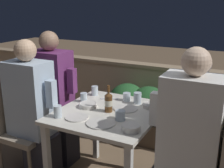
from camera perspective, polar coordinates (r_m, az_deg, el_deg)
parapet_wall at (r=3.66m, az=9.23°, el=-2.77°), size 9.00×0.18×0.87m
dining_table at (r=2.41m, az=-0.72°, el=-7.90°), size 0.82×0.88×0.75m
planter_hedge at (r=3.35m, az=7.34°, el=-5.59°), size 1.00×0.47×0.68m
chair_left_near at (r=2.80m, az=-18.56°, el=-6.84°), size 0.43×0.42×0.95m
person_blue_shirt at (r=2.63m, az=-15.68°, el=-5.64°), size 0.48×0.26×1.33m
chair_left_far at (r=3.06m, az=-14.35°, el=-4.47°), size 0.43×0.42×0.95m
person_purple_stripe at (r=2.89m, az=-11.54°, el=-2.89°), size 0.48×0.26×1.36m
chair_right_near at (r=2.09m, az=19.78°, el=-15.34°), size 0.43×0.42×0.95m
person_white_polo at (r=2.06m, az=14.53°, el=-11.52°), size 0.49×0.26×1.37m
chair_right_far at (r=2.34m, az=20.01°, el=-11.76°), size 0.43×0.42×0.95m
person_navy_jumper at (r=2.33m, az=15.26°, el=-9.17°), size 0.51×0.26×1.30m
beer_bottle at (r=2.33m, az=-0.71°, el=-3.63°), size 0.07×0.07×0.23m
plate_0 at (r=2.41m, az=2.78°, el=-5.01°), size 0.21×0.21×0.01m
plate_1 at (r=2.14m, az=-2.27°, el=-7.93°), size 0.22×0.22×0.01m
plate_2 at (r=2.25m, az=-7.17°, el=-6.75°), size 0.18×0.18×0.01m
bowl_0 at (r=2.47m, az=8.00°, el=-4.28°), size 0.15×0.15×0.03m
bowl_1 at (r=2.02m, az=3.88°, el=-8.81°), size 0.13×0.13×0.05m
bowl_2 at (r=2.45m, az=-4.81°, el=-4.22°), size 0.16×0.16×0.04m
glass_cup_0 at (r=2.19m, az=1.68°, el=-6.37°), size 0.08×0.08×0.08m
glass_cup_1 at (r=2.60m, az=3.01°, el=-2.61°), size 0.07×0.07×0.08m
glass_cup_2 at (r=2.74m, az=-3.51°, el=-1.37°), size 0.06×0.06×0.09m
glass_cup_3 at (r=2.58m, az=-5.75°, el=-2.72°), size 0.06×0.06×0.08m
glass_cup_4 at (r=2.52m, az=5.21°, el=-2.88°), size 0.07×0.07×0.10m
glass_cup_5 at (r=2.27m, az=-10.96°, el=-5.49°), size 0.06×0.06×0.10m
fork_0 at (r=2.64m, az=-0.58°, el=-3.02°), size 0.16×0.09×0.01m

